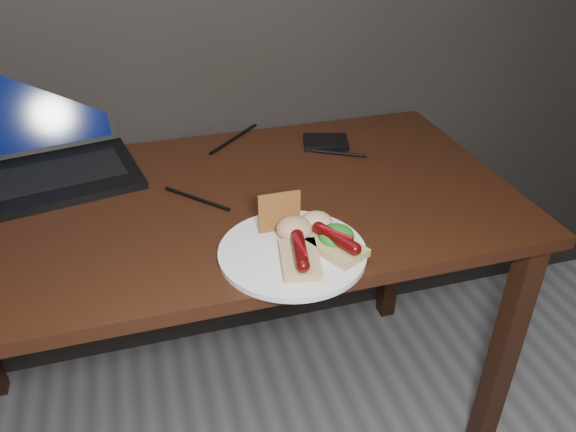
# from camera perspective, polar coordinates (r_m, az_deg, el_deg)

# --- Properties ---
(desk) EXTENTS (1.40, 0.70, 0.75)m
(desk) POSITION_cam_1_polar(r_m,az_deg,el_deg) (1.31, -8.20, -1.78)
(desk) COLOR #34190D
(desk) RESTS_ON ground
(laptop) EXTENTS (0.47, 0.43, 0.25)m
(laptop) POSITION_cam_1_polar(r_m,az_deg,el_deg) (1.47, -24.02, 5.86)
(laptop) COLOR black
(laptop) RESTS_ON desk
(hard_drive) EXTENTS (0.13, 0.11, 0.02)m
(hard_drive) POSITION_cam_1_polar(r_m,az_deg,el_deg) (1.51, 3.85, 7.49)
(hard_drive) COLOR black
(hard_drive) RESTS_ON desk
(desk_cables) EXTENTS (0.90, 0.44, 0.01)m
(desk_cables) POSITION_cam_1_polar(r_m,az_deg,el_deg) (1.39, -10.00, 4.72)
(desk_cables) COLOR black
(desk_cables) RESTS_ON desk
(plate) EXTENTS (0.34, 0.34, 0.01)m
(plate) POSITION_cam_1_polar(r_m,az_deg,el_deg) (1.08, 0.44, -3.70)
(plate) COLOR white
(plate) RESTS_ON desk
(bread_sausage_center) EXTENTS (0.09, 0.13, 0.04)m
(bread_sausage_center) POSITION_cam_1_polar(r_m,az_deg,el_deg) (1.03, 1.22, -4.01)
(bread_sausage_center) COLOR #CEB979
(bread_sausage_center) RESTS_ON plate
(bread_sausage_right) EXTENTS (0.11, 0.13, 0.04)m
(bread_sausage_right) POSITION_cam_1_polar(r_m,az_deg,el_deg) (1.07, 4.89, -2.77)
(bread_sausage_right) COLOR #CEB979
(bread_sausage_right) RESTS_ON plate
(crispbread) EXTENTS (0.09, 0.01, 0.08)m
(crispbread) POSITION_cam_1_polar(r_m,az_deg,el_deg) (1.11, -0.89, 0.41)
(crispbread) COLOR #A6602D
(crispbread) RESTS_ON plate
(salad_greens) EXTENTS (0.07, 0.07, 0.04)m
(salad_greens) POSITION_cam_1_polar(r_m,az_deg,el_deg) (1.08, 4.93, -2.03)
(salad_greens) COLOR #125E17
(salad_greens) RESTS_ON plate
(salsa_mound) EXTENTS (0.07, 0.07, 0.04)m
(salsa_mound) POSITION_cam_1_polar(r_m,az_deg,el_deg) (1.10, 0.66, -1.28)
(salsa_mound) COLOR maroon
(salsa_mound) RESTS_ON plate
(coleslaw_mound) EXTENTS (0.06, 0.06, 0.04)m
(coleslaw_mound) POSITION_cam_1_polar(r_m,az_deg,el_deg) (1.12, 2.91, -0.59)
(coleslaw_mound) COLOR beige
(coleslaw_mound) RESTS_ON plate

